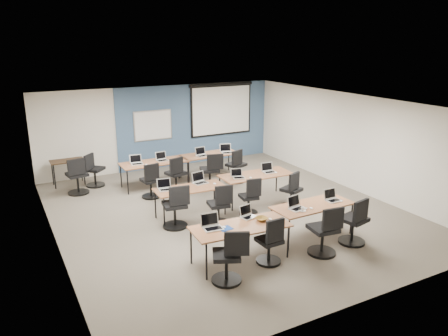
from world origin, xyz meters
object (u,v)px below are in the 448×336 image
training_table_back_left (154,163)px  laptop_7 (269,170)px  task_chair_5 (220,208)px  laptop_11 (227,151)px  training_table_back_right (210,155)px  spare_chair_a (94,173)px  laptop_10 (202,154)px  laptop_1 (248,214)px  spare_chair_b (77,179)px  training_table_front_left (240,228)px  laptop_0 (212,225)px  training_table_mid_right (256,176)px  task_chair_10 (211,174)px  task_chair_1 (271,245)px  projector_screen (221,107)px  laptop_6 (238,176)px  task_chair_3 (354,225)px  task_chair_4 (176,210)px  task_chair_0 (229,261)px  laptop_4 (165,187)px  utility_table (67,163)px  task_chair_9 (176,177)px  whiteboard (153,125)px  laptop_5 (200,180)px  task_chair_6 (250,199)px  task_chair_2 (325,234)px  training_table_front_right (313,207)px  task_chair_8 (151,183)px  task_chair_7 (292,193)px  laptop_3 (332,198)px  laptop_2 (296,206)px  task_chair_11 (236,168)px  laptop_8 (137,162)px  training_table_mid_left (190,190)px  laptop_9 (162,158)px

training_table_back_left → laptop_7: bearing=-45.3°
task_chair_5 → laptop_11: size_ratio=2.74×
training_table_back_right → spare_chair_a: spare_chair_a is taller
laptop_10 → task_chair_5: bearing=-114.6°
laptop_1 → spare_chair_b: size_ratio=0.28×
training_table_front_left → laptop_0: laptop_0 is taller
training_table_mid_right → task_chair_10: task_chair_10 is taller
task_chair_1 → laptop_11: 5.73m
training_table_back_right → laptop_0: bearing=-116.6°
projector_screen → laptop_6: 4.60m
task_chair_3 → task_chair_4: 3.90m
spare_chair_a → task_chair_0: bearing=-127.4°
laptop_7 → laptop_11: bearing=97.2°
task_chair_1 → laptop_4: size_ratio=2.92×
projector_screen → spare_chair_a: size_ratio=2.37×
training_table_mid_right → utility_table: (-4.16, 3.71, -0.03)m
task_chair_9 → training_table_front_left: bearing=-111.1°
training_table_back_left → task_chair_5: size_ratio=1.94×
projector_screen → training_table_back_right: 2.40m
whiteboard → laptop_5: whiteboard is taller
task_chair_6 → spare_chair_a: (-2.90, 3.94, 0.03)m
training_table_back_right → training_table_back_left: bearing=-178.6°
task_chair_10 → spare_chair_b: 3.70m
task_chair_1 → task_chair_2: bearing=-11.9°
training_table_front_right → task_chair_8: 4.56m
whiteboard → task_chair_7: whiteboard is taller
task_chair_2 → spare_chair_b: (-3.66, 5.97, 0.00)m
training_table_front_left → training_table_front_right: bearing=10.4°
laptop_3 → laptop_7: size_ratio=0.99×
laptop_6 → task_chair_6: laptop_6 is taller
task_chair_1 → laptop_2: bearing=27.7°
task_chair_7 → task_chair_11: (-0.20, 2.48, 0.02)m
task_chair_4 → laptop_8: bearing=97.5°
task_chair_1 → laptop_8: 5.56m
projector_screen → laptop_0: 7.62m
training_table_front_left → training_table_front_right: (1.92, 0.22, -0.00)m
laptop_8 → task_chair_4: bearing=-82.3°
whiteboard → training_table_mid_right: size_ratio=0.66×
training_table_front_right → spare_chair_a: size_ratio=1.79×
training_table_mid_left → task_chair_11: bearing=40.1°
laptop_0 → laptop_4: laptop_0 is taller
laptop_1 → laptop_6: bearing=52.3°
spare_chair_a → projector_screen: bearing=-34.8°
training_table_mid_left → training_table_back_left: (0.00, 2.57, 0.01)m
laptop_2 → laptop_3: laptop_2 is taller
laptop_9 → task_chair_11: size_ratio=0.31×
task_chair_5 → task_chair_6: 0.95m
laptop_4 → laptop_7: 2.93m
projector_screen → laptop_11: 2.20m
laptop_3 → laptop_7: (-0.06, 2.43, 0.00)m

